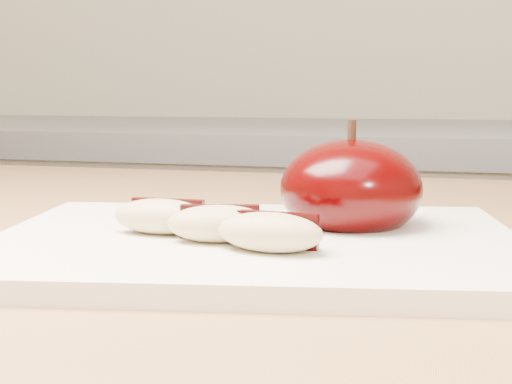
# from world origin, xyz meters

# --- Properties ---
(cutting_board) EXTENTS (0.34, 0.27, 0.01)m
(cutting_board) POSITION_xyz_m (0.08, 0.40, 0.91)
(cutting_board) COLOR silver
(cutting_board) RESTS_ON island_counter
(apple_half) EXTENTS (0.11, 0.11, 0.07)m
(apple_half) POSITION_xyz_m (0.13, 0.45, 0.93)
(apple_half) COLOR black
(apple_half) RESTS_ON cutting_board
(apple_wedge_a) EXTENTS (0.06, 0.03, 0.02)m
(apple_wedge_a) POSITION_xyz_m (0.03, 0.39, 0.92)
(apple_wedge_a) COLOR tan
(apple_wedge_a) RESTS_ON cutting_board
(apple_wedge_b) EXTENTS (0.06, 0.04, 0.02)m
(apple_wedge_b) POSITION_xyz_m (0.07, 0.38, 0.92)
(apple_wedge_b) COLOR tan
(apple_wedge_b) RESTS_ON cutting_board
(apple_wedge_c) EXTENTS (0.06, 0.03, 0.02)m
(apple_wedge_c) POSITION_xyz_m (0.10, 0.36, 0.92)
(apple_wedge_c) COLOR tan
(apple_wedge_c) RESTS_ON cutting_board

